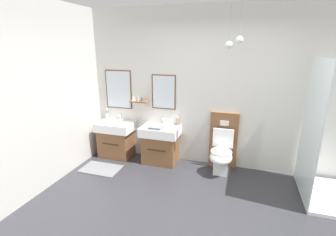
{
  "coord_description": "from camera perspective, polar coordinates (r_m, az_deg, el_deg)",
  "views": [
    {
      "loc": [
        0.44,
        -2.39,
        2.1
      ],
      "look_at": [
        -0.74,
        1.37,
        0.93
      ],
      "focal_mm": 26.33,
      "sensor_mm": 36.0,
      "label": 1
    }
  ],
  "objects": [
    {
      "name": "wall_left",
      "position": [
        3.77,
        -31.59,
        2.92
      ],
      "size": [
        0.12,
        3.82,
        2.75
      ],
      "primitive_type": "cube",
      "color": "beige",
      "rests_on": "ground"
    },
    {
      "name": "soap_dispenser",
      "position": [
        4.51,
        2.26,
        -0.83
      ],
      "size": [
        0.06,
        0.06,
        0.17
      ],
      "color": "gray",
      "rests_on": "vanity_sink_right"
    },
    {
      "name": "shower_tray",
      "position": [
        4.15,
        32.71,
        -10.23
      ],
      "size": [
        0.92,
        1.01,
        1.95
      ],
      "color": "white",
      "rests_on": "ground"
    },
    {
      "name": "wall_back",
      "position": [
        4.33,
        11.18,
        6.52
      ],
      "size": [
        4.87,
        0.6,
        2.75
      ],
      "color": "beige",
      "rests_on": "ground"
    },
    {
      "name": "bath_mat",
      "position": [
        4.6,
        -15.24,
        -11.24
      ],
      "size": [
        0.68,
        0.44,
        0.01
      ],
      "primitive_type": "cube",
      "color": "slate",
      "rests_on": "ground"
    },
    {
      "name": "toothbrush_cup",
      "position": [
        5.06,
        -13.83,
        0.45
      ],
      "size": [
        0.07,
        0.07,
        0.21
      ],
      "color": "silver",
      "rests_on": "vanity_sink_left"
    },
    {
      "name": "folded_hand_towel",
      "position": [
        4.32,
        -2.91,
        -2.28
      ],
      "size": [
        0.22,
        0.16,
        0.04
      ],
      "primitive_type": "cube",
      "color": "gray",
      "rests_on": "vanity_sink_right"
    },
    {
      "name": "tap_on_left_sink",
      "position": [
        4.94,
        -11.13,
        0.42
      ],
      "size": [
        0.03,
        0.13,
        0.11
      ],
      "color": "silver",
      "rests_on": "vanity_sink_left"
    },
    {
      "name": "vanity_sink_right",
      "position": [
        4.56,
        -1.74,
        -5.91
      ],
      "size": [
        0.69,
        0.49,
        0.69
      ],
      "color": "brown",
      "rests_on": "ground"
    },
    {
      "name": "ground_plane",
      "position": [
        3.25,
        5.76,
        -25.05
      ],
      "size": [
        6.07,
        5.02,
        0.1
      ],
      "primitive_type": "cube",
      "color": "#2D2D33",
      "rests_on": "ground"
    },
    {
      "name": "tap_on_right_sink",
      "position": [
        4.58,
        -1.05,
        -0.51
      ],
      "size": [
        0.03,
        0.13,
        0.11
      ],
      "color": "silver",
      "rests_on": "vanity_sink_right"
    },
    {
      "name": "vanity_sink_left",
      "position": [
        4.91,
        -11.86,
        -4.57
      ],
      "size": [
        0.69,
        0.49,
        0.69
      ],
      "color": "brown",
      "rests_on": "ground"
    },
    {
      "name": "toilet",
      "position": [
        4.35,
        12.4,
        -7.28
      ],
      "size": [
        0.48,
        0.63,
        1.0
      ],
      "color": "brown",
      "rests_on": "ground"
    }
  ]
}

